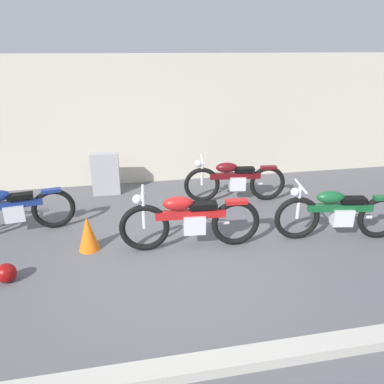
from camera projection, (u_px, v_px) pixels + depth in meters
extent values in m
plane|color=#56565B|center=(185.00, 263.00, 5.30)|extent=(40.00, 40.00, 0.00)
cube|color=beige|center=(155.00, 120.00, 8.16)|extent=(18.00, 0.30, 2.78)
cube|color=#B7B2A8|center=(218.00, 363.00, 3.55)|extent=(18.00, 0.24, 0.12)
cube|color=#9E9EA3|center=(106.00, 174.00, 7.64)|extent=(0.57, 0.22, 0.89)
sphere|color=maroon|center=(6.00, 273.00, 4.85)|extent=(0.26, 0.26, 0.26)
cone|color=orange|center=(88.00, 233.00, 5.57)|extent=(0.32, 0.32, 0.55)
torus|color=black|center=(297.00, 218.00, 5.86)|extent=(0.73, 0.21, 0.73)
torus|color=black|center=(380.00, 217.00, 5.89)|extent=(0.73, 0.21, 0.73)
cube|color=silver|center=(342.00, 217.00, 5.87)|extent=(0.35, 0.25, 0.28)
cube|color=#145128|center=(340.00, 208.00, 5.81)|extent=(1.02, 0.27, 0.12)
ellipsoid|color=#145128|center=(331.00, 197.00, 5.74)|extent=(0.47, 0.27, 0.20)
cube|color=black|center=(353.00, 200.00, 5.76)|extent=(0.42, 0.24, 0.08)
cube|color=#145128|center=(384.00, 198.00, 5.76)|extent=(0.33, 0.17, 0.06)
cylinder|color=silver|center=(299.00, 202.00, 5.76)|extent=(0.06, 0.06, 0.55)
cylinder|color=silver|center=(301.00, 186.00, 5.66)|extent=(0.13, 0.57, 0.04)
sphere|color=silver|center=(295.00, 192.00, 5.69)|extent=(0.14, 0.14, 0.14)
cylinder|color=silver|center=(350.00, 217.00, 6.01)|extent=(0.70, 0.18, 0.06)
torus|color=black|center=(145.00, 228.00, 5.51)|extent=(0.76, 0.14, 0.76)
torus|color=black|center=(236.00, 223.00, 5.67)|extent=(0.76, 0.14, 0.76)
cube|color=silver|center=(194.00, 224.00, 5.59)|extent=(0.34, 0.23, 0.29)
cube|color=#B21919|center=(191.00, 214.00, 5.52)|extent=(1.07, 0.17, 0.12)
ellipsoid|color=#B21919|center=(178.00, 203.00, 5.43)|extent=(0.47, 0.24, 0.21)
cube|color=black|center=(203.00, 205.00, 5.50)|extent=(0.43, 0.21, 0.08)
cube|color=#B21919|center=(237.00, 202.00, 5.54)|extent=(0.34, 0.15, 0.06)
cylinder|color=silver|center=(144.00, 211.00, 5.41)|extent=(0.06, 0.06, 0.57)
cylinder|color=silver|center=(143.00, 193.00, 5.30)|extent=(0.08, 0.60, 0.04)
sphere|color=silver|center=(137.00, 200.00, 5.33)|extent=(0.15, 0.15, 0.15)
cylinder|color=silver|center=(206.00, 224.00, 5.76)|extent=(0.73, 0.11, 0.06)
torus|color=black|center=(202.00, 185.00, 7.28)|extent=(0.72, 0.17, 0.71)
torus|color=black|center=(267.00, 183.00, 7.37)|extent=(0.72, 0.17, 0.71)
cube|color=silver|center=(237.00, 183.00, 7.32)|extent=(0.33, 0.23, 0.27)
cube|color=#590F14|center=(235.00, 176.00, 7.26)|extent=(1.01, 0.22, 0.12)
ellipsoid|color=#590F14|center=(227.00, 167.00, 7.19)|extent=(0.45, 0.25, 0.20)
cube|color=black|center=(244.00, 169.00, 7.23)|extent=(0.41, 0.22, 0.08)
cube|color=#590F14|center=(269.00, 168.00, 7.25)|extent=(0.32, 0.15, 0.06)
cylinder|color=silver|center=(202.00, 172.00, 7.19)|extent=(0.05, 0.05, 0.54)
cylinder|color=silver|center=(202.00, 159.00, 7.09)|extent=(0.10, 0.57, 0.04)
sphere|color=silver|center=(198.00, 164.00, 7.12)|extent=(0.14, 0.14, 0.14)
cylinder|color=silver|center=(246.00, 184.00, 7.47)|extent=(0.69, 0.14, 0.06)
torus|color=black|center=(54.00, 209.00, 6.23)|extent=(0.71, 0.21, 0.71)
cube|color=silver|center=(15.00, 213.00, 6.02)|extent=(0.34, 0.24, 0.27)
cube|color=navy|center=(10.00, 205.00, 5.94)|extent=(1.00, 0.27, 0.12)
cube|color=black|center=(20.00, 196.00, 5.96)|extent=(0.41, 0.24, 0.08)
cube|color=navy|center=(51.00, 191.00, 6.10)|extent=(0.33, 0.17, 0.06)
cylinder|color=silver|center=(28.00, 212.00, 6.21)|extent=(0.68, 0.17, 0.06)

